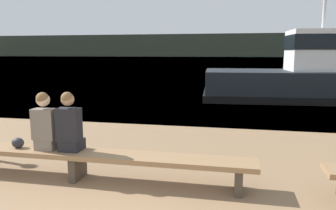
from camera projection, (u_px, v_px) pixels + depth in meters
The scene contains 7 objects.
water_surface at pixel (232, 57), 125.57m from camera, with size 240.00×240.00×0.00m, color teal.
far_shoreline at pixel (233, 45), 139.85m from camera, with size 600.00×12.00×9.51m, color #384233.
bench_main at pixel (77, 156), 5.57m from camera, with size 5.99×0.54×0.48m.
person_left at pixel (45, 123), 5.59m from camera, with size 0.39×0.38×1.00m.
person_right at pixel (69, 125), 5.50m from camera, with size 0.39×0.37×1.02m.
shopping_bag at pixel (18, 143), 5.74m from camera, with size 0.22×0.17×0.18m.
tugboat_red at pixel (319, 78), 14.67m from camera, with size 10.20×4.28×5.14m.
Camera 1 is at (1.62, -2.28, 2.16)m, focal length 35.00 mm.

